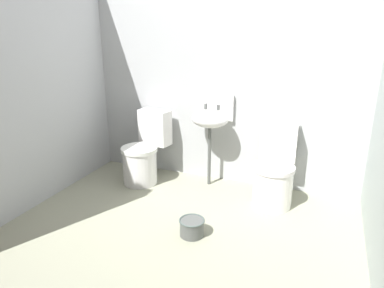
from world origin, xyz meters
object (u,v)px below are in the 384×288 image
(toilet_right, at_px, (274,172))
(sink, at_px, (211,118))
(bucket, at_px, (192,227))
(toilet_left, at_px, (144,154))

(toilet_right, xyz_separation_m, sink, (-0.73, 0.19, 0.43))
(toilet_right, distance_m, bucket, 1.05)
(toilet_left, xyz_separation_m, sink, (0.72, 0.19, 0.43))
(toilet_left, relative_size, bucket, 3.53)
(toilet_right, height_order, sink, sink)
(toilet_right, distance_m, sink, 0.87)
(toilet_right, bearing_deg, toilet_left, -2.06)
(toilet_right, relative_size, sink, 0.79)
(bucket, bearing_deg, toilet_right, 58.27)
(toilet_left, bearing_deg, bucket, 146.63)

